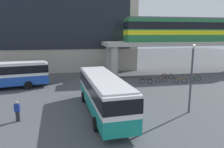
% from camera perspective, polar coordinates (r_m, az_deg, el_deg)
% --- Properties ---
extents(ground_plane, '(120.00, 120.00, 0.00)m').
position_cam_1_polar(ground_plane, '(28.61, -5.92, -2.66)').
color(ground_plane, '#47494F').
extents(station_building, '(31.14, 12.93, 15.01)m').
position_cam_1_polar(station_building, '(43.04, -16.34, 11.64)').
color(station_building, '#B2A899').
rests_on(station_building, ground_plane).
extents(elevated_platform, '(27.02, 5.70, 5.38)m').
position_cam_1_polar(elevated_platform, '(37.17, 19.05, 7.05)').
color(elevated_platform, '#ADA89E').
rests_on(elevated_platform, ground_plane).
extents(train, '(20.93, 2.96, 3.84)m').
position_cam_1_polar(train, '(37.29, 19.81, 11.34)').
color(train, '#26723F').
rests_on(train, elevated_platform).
extents(bus_main, '(3.31, 11.19, 3.22)m').
position_cam_1_polar(bus_main, '(17.74, -2.42, -4.56)').
color(bus_main, teal).
rests_on(bus_main, ground_plane).
extents(bus_secondary, '(11.31, 4.37, 3.22)m').
position_cam_1_polar(bus_secondary, '(28.71, -28.07, 0.19)').
color(bus_secondary, '#1E4CB2').
rests_on(bus_secondary, ground_plane).
extents(bicycle_black, '(1.73, 0.57, 1.04)m').
position_cam_1_polar(bicycle_black, '(28.80, 9.15, -1.92)').
color(bicycle_black, black).
rests_on(bicycle_black, ground_plane).
extents(bicycle_orange, '(1.73, 0.59, 1.04)m').
position_cam_1_polar(bicycle_orange, '(30.19, 18.06, -1.73)').
color(bicycle_orange, black).
rests_on(bicycle_orange, ground_plane).
extents(bicycle_green, '(1.77, 0.39, 1.04)m').
position_cam_1_polar(bicycle_green, '(32.03, 21.80, -1.26)').
color(bicycle_green, black).
rests_on(bicycle_green, ground_plane).
extents(bicycle_brown, '(1.79, 0.26, 1.04)m').
position_cam_1_polar(bicycle_brown, '(30.04, 13.25, -1.53)').
color(bicycle_brown, black).
rests_on(bicycle_brown, ground_plane).
extents(bicycle_red, '(1.68, 0.72, 1.04)m').
position_cam_1_polar(bicycle_red, '(32.70, 14.80, -0.59)').
color(bicycle_red, black).
rests_on(bicycle_red, ground_plane).
extents(pedestrian_waiting_near_stop, '(0.41, 0.32, 1.62)m').
position_cam_1_polar(pedestrian_waiting_near_stop, '(18.08, -24.29, -9.37)').
color(pedestrian_waiting_near_stop, '#26262D').
rests_on(pedestrian_waiting_near_stop, ground_plane).
extents(lamp_post, '(0.36, 0.36, 5.87)m').
position_cam_1_polar(lamp_post, '(18.77, 20.80, 0.29)').
color(lamp_post, '#3F3F44').
rests_on(lamp_post, ground_plane).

